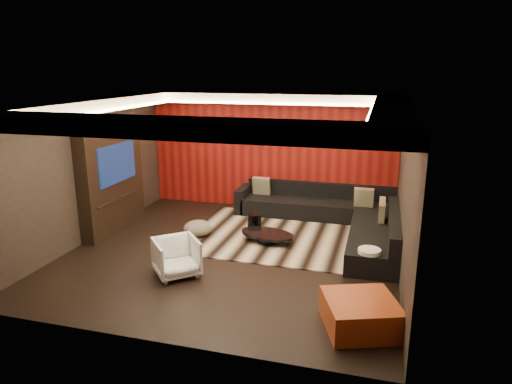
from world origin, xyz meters
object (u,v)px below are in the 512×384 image
(coffee_table, at_px, (267,237))
(drum_stool, at_px, (255,222))
(white_side_table, at_px, (369,262))
(armchair, at_px, (177,257))
(orange_ottoman, at_px, (360,314))
(sectional_sofa, at_px, (336,217))

(coffee_table, relative_size, drum_stool, 3.14)
(white_side_table, distance_m, armchair, 3.20)
(white_side_table, xyz_separation_m, orange_ottoman, (-0.05, -1.67, -0.03))
(orange_ottoman, xyz_separation_m, sectional_sofa, (-0.72, 3.84, 0.06))
(coffee_table, relative_size, armchair, 1.58)
(drum_stool, distance_m, sectional_sofa, 1.76)
(drum_stool, relative_size, sectional_sofa, 0.10)
(coffee_table, xyz_separation_m, orange_ottoman, (1.94, -2.65, 0.09))
(coffee_table, distance_m, sectional_sofa, 1.71)
(armchair, distance_m, sectional_sofa, 3.81)
(drum_stool, xyz_separation_m, sectional_sofa, (1.65, 0.59, 0.06))
(sectional_sofa, bearing_deg, drum_stool, -160.38)
(orange_ottoman, bearing_deg, coffee_table, 126.21)
(drum_stool, xyz_separation_m, orange_ottoman, (2.37, -3.25, 0.01))
(orange_ottoman, distance_m, sectional_sofa, 3.91)
(orange_ottoman, bearing_deg, white_side_table, 88.42)
(drum_stool, distance_m, armchair, 2.52)
(white_side_table, height_order, sectional_sofa, sectional_sofa)
(white_side_table, bearing_deg, coffee_table, 153.58)
(orange_ottoman, xyz_separation_m, armchair, (-3.04, 0.82, 0.12))
(drum_stool, xyz_separation_m, white_side_table, (2.42, -1.58, 0.04))
(coffee_table, bearing_deg, drum_stool, 125.68)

